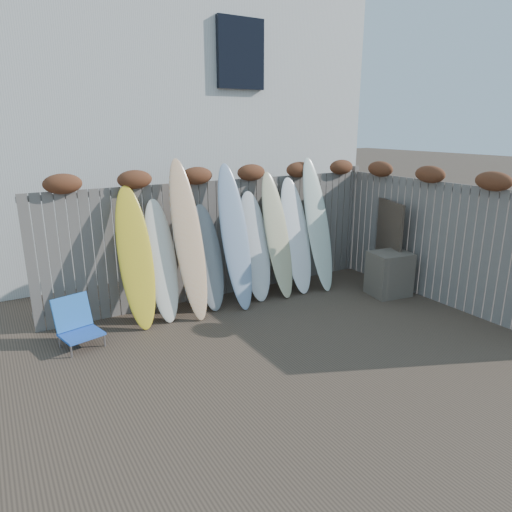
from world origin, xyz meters
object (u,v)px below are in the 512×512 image
beach_chair (77,323)px  surfboard_0 (136,258)px  lattice_panel (387,243)px  wooden_crate (389,274)px

beach_chair → surfboard_0: (0.94, 0.26, 0.71)m
lattice_panel → surfboard_0: surfboard_0 is taller
beach_chair → lattice_panel: lattice_panel is taller
lattice_panel → surfboard_0: size_ratio=0.74×
wooden_crate → lattice_panel: 0.68m
beach_chair → wooden_crate: wooden_crate is taller
wooden_crate → lattice_panel: bearing=51.3°
wooden_crate → beach_chair: bearing=170.9°
beach_chair → wooden_crate: (5.05, -0.81, 0.07)m
lattice_panel → surfboard_0: (-4.45, 0.65, 0.23)m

